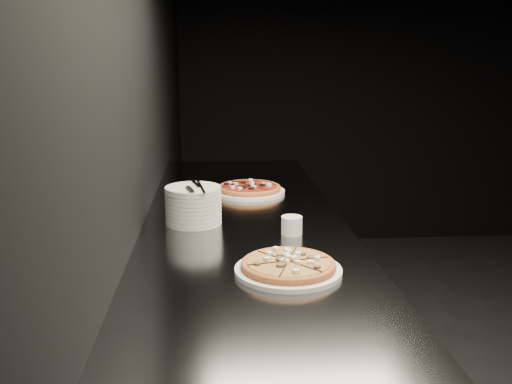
{
  "coord_description": "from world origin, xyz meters",
  "views": [
    {
      "loc": [
        -2.24,
        -2.04,
        1.52
      ],
      "look_at": [
        -2.08,
        0.08,
        1.01
      ],
      "focal_mm": 40.0,
      "sensor_mm": 36.0,
      "label": 1
    }
  ],
  "objects": [
    {
      "name": "pizza_mushroom",
      "position": [
        -2.04,
        -0.54,
        0.94
      ],
      "size": [
        0.32,
        0.32,
        0.04
      ],
      "rotation": [
        0.0,
        0.0,
        0.2
      ],
      "color": "white",
      "rests_on": "counter"
    },
    {
      "name": "plate_stack",
      "position": [
        -2.32,
        -0.02,
        0.99
      ],
      "size": [
        0.2,
        0.2,
        0.14
      ],
      "color": "white",
      "rests_on": "counter"
    },
    {
      "name": "counter",
      "position": [
        -2.13,
        0.0,
        0.46
      ],
      "size": [
        0.74,
        2.44,
        0.92
      ],
      "color": "slate",
      "rests_on": "floor"
    },
    {
      "name": "wall_back",
      "position": [
        0.0,
        2.5,
        1.4
      ],
      "size": [
        5.0,
        0.02,
        2.8
      ],
      "primitive_type": "cube",
      "color": "black",
      "rests_on": "floor"
    },
    {
      "name": "pizza_tomato",
      "position": [
        -2.08,
        0.42,
        0.94
      ],
      "size": [
        0.32,
        0.32,
        0.04
      ],
      "rotation": [
        0.0,
        0.0,
        0.13
      ],
      "color": "white",
      "rests_on": "counter"
    },
    {
      "name": "ramekin",
      "position": [
        -1.98,
        -0.18,
        0.95
      ],
      "size": [
        0.07,
        0.07,
        0.06
      ],
      "color": "silver",
      "rests_on": "counter"
    },
    {
      "name": "cutlery",
      "position": [
        -2.31,
        -0.04,
        1.06
      ],
      "size": [
        0.07,
        0.22,
        0.01
      ],
      "rotation": [
        0.0,
        0.0,
        0.24
      ],
      "color": "silver",
      "rests_on": "plate_stack"
    },
    {
      "name": "wall_left",
      "position": [
        -2.5,
        0.0,
        1.4
      ],
      "size": [
        0.02,
        5.0,
        2.8
      ],
      "primitive_type": "cube",
      "color": "black",
      "rests_on": "floor"
    }
  ]
}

